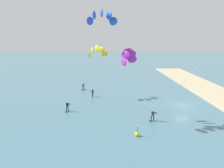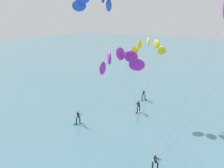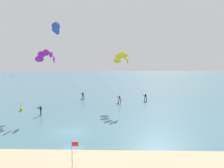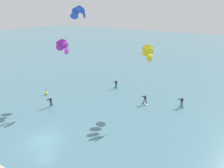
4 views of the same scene
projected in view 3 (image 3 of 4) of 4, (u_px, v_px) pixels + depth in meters
ground_plane at (72, 132)px, 26.22m from camera, size 240.00×240.00×0.00m
kitesurfer_nearshore at (60, 32)px, 38.91m from camera, size 13.50×4.42×15.66m
kitesurfer_mid_water at (123, 60)px, 40.19m from camera, size 7.38×6.17×10.27m
kitesurfer_downwind at (49, 58)px, 36.39m from camera, size 7.67×11.28×10.58m
marker_buoy at (21, 109)px, 36.49m from camera, size 0.56×0.56×1.38m
beach_flag at (74, 149)px, 17.28m from camera, size 0.56×0.05×2.20m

